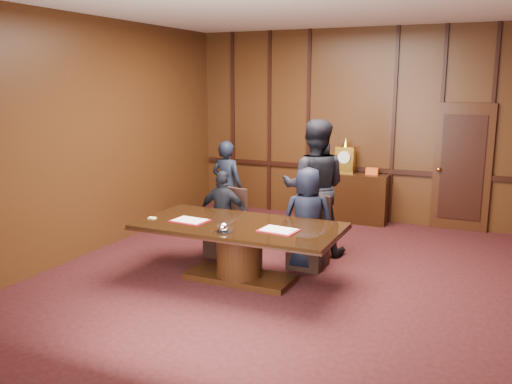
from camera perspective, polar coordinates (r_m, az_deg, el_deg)
room at (r=7.01m, az=3.39°, el=4.74°), size 7.00×7.04×3.50m
sideboard at (r=10.17m, az=9.26°, el=-0.29°), size 1.60×0.45×1.54m
conference_table at (r=7.03m, az=-1.76°, el=-5.35°), size 2.62×1.32×0.76m
folder_left at (r=7.15m, az=-6.99°, el=-2.99°), size 0.48×0.36×0.02m
folder_right at (r=6.65m, az=2.39°, el=-4.03°), size 0.49×0.38×0.02m
inkstand at (r=6.56m, az=-3.50°, el=-3.85°), size 0.20×0.14×0.12m
notepad at (r=7.36m, az=-10.88°, el=-2.69°), size 0.10×0.08×0.01m
chair_left at (r=8.12m, az=-3.14°, el=-4.61°), size 0.55×0.55×0.99m
chair_right at (r=7.64m, az=5.58°, el=-5.71°), size 0.50×0.50×0.99m
signatory_left at (r=7.97m, az=-3.45°, el=-2.32°), size 0.79×0.40×1.29m
signatory_right at (r=7.45m, az=5.45°, el=-2.80°), size 0.81×0.66×1.42m
witness_left at (r=9.33m, az=-3.07°, el=0.63°), size 0.60×0.43×1.57m
witness_right at (r=8.07m, az=6.15°, el=0.47°), size 1.14×0.98×2.02m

